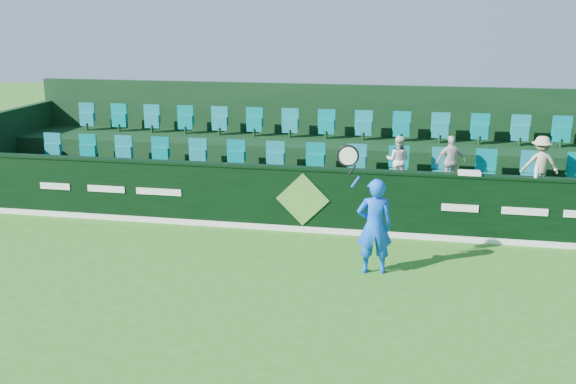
% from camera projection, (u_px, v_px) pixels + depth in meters
% --- Properties ---
extents(ground, '(60.00, 60.00, 0.00)m').
position_uv_depth(ground, '(258.00, 316.00, 9.52)').
color(ground, '#286D1A').
rests_on(ground, ground).
extents(sponsor_hoarding, '(16.00, 0.25, 1.35)m').
position_uv_depth(sponsor_hoarding, '(304.00, 199.00, 13.12)').
color(sponsor_hoarding, black).
rests_on(sponsor_hoarding, ground).
extents(stand_tier_front, '(16.00, 2.00, 0.80)m').
position_uv_depth(stand_tier_front, '(312.00, 198.00, 14.24)').
color(stand_tier_front, black).
rests_on(stand_tier_front, ground).
extents(stand_tier_back, '(16.00, 1.80, 1.30)m').
position_uv_depth(stand_tier_back, '(324.00, 167.00, 15.97)').
color(stand_tier_back, black).
rests_on(stand_tier_back, ground).
extents(stand_rear, '(16.00, 4.10, 2.60)m').
position_uv_depth(stand_rear, '(326.00, 142.00, 16.24)').
color(stand_rear, black).
rests_on(stand_rear, ground).
extents(seat_row_front, '(13.50, 0.50, 0.60)m').
position_uv_depth(seat_row_front, '(315.00, 163.00, 14.43)').
color(seat_row_front, '#10737D').
rests_on(seat_row_front, stand_tier_front).
extents(seat_row_back, '(13.50, 0.50, 0.60)m').
position_uv_depth(seat_row_back, '(326.00, 128.00, 16.00)').
color(seat_row_back, '#10737D').
rests_on(seat_row_back, stand_tier_back).
extents(tennis_player, '(1.07, 0.50, 2.33)m').
position_uv_depth(tennis_player, '(374.00, 225.00, 10.93)').
color(tennis_player, blue).
rests_on(tennis_player, ground).
extents(spectator_left, '(0.55, 0.45, 1.05)m').
position_uv_depth(spectator_left, '(398.00, 160.00, 13.67)').
color(spectator_left, silver).
rests_on(spectator_left, stand_tier_front).
extents(spectator_middle, '(0.69, 0.46, 1.09)m').
position_uv_depth(spectator_middle, '(451.00, 161.00, 13.46)').
color(spectator_middle, beige).
rests_on(spectator_middle, stand_tier_front).
extents(spectator_right, '(0.76, 0.47, 1.15)m').
position_uv_depth(spectator_right, '(540.00, 164.00, 13.13)').
color(spectator_right, tan).
rests_on(spectator_right, stand_tier_front).
extents(towel, '(0.42, 0.27, 0.06)m').
position_uv_depth(towel, '(469.00, 173.00, 12.34)').
color(towel, white).
rests_on(towel, sponsor_hoarding).
extents(drinks_bottle, '(0.07, 0.07, 0.23)m').
position_uv_depth(drinks_bottle, '(536.00, 172.00, 12.10)').
color(drinks_bottle, white).
rests_on(drinks_bottle, sponsor_hoarding).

